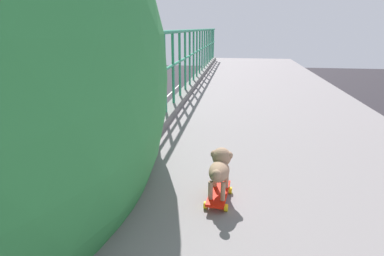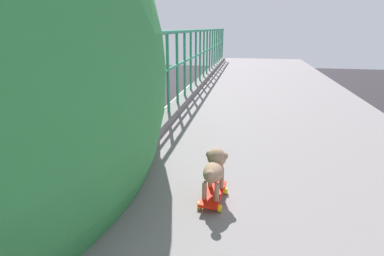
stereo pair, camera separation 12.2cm
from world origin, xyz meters
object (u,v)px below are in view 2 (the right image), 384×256
Objects in this scene: car_green_fifth at (59,238)px; city_bus at (115,103)px; small_dog at (215,167)px; toy_skateboard at (213,194)px.

car_green_fifth is 13.62m from city_bus.
small_dog reaches higher than car_green_fifth.
small_dog is (9.35, -18.07, 4.26)m from city_bus.
toy_skateboard is at bearing -42.52° from car_green_fifth.
car_green_fifth is at bearing 137.64° from small_dog.
car_green_fifth is 9.25m from small_dog.
toy_skateboard is at bearing -62.69° from city_bus.
toy_skateboard is at bearing -98.16° from small_dog.
toy_skateboard is 1.07× the size of small_dog.
small_dog is at bearing 81.84° from toy_skateboard.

